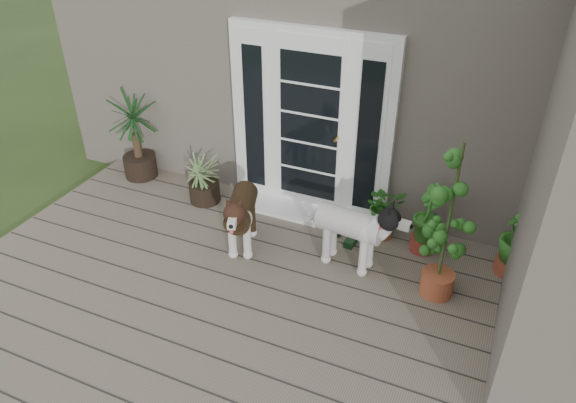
% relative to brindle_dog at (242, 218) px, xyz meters
% --- Properties ---
extents(deck, '(6.20, 4.60, 0.12)m').
position_rel_brindle_dog_xyz_m(deck, '(0.55, -1.17, -0.42)').
color(deck, '#6B5B4C').
rests_on(deck, ground).
extents(house_main, '(7.40, 4.00, 3.10)m').
position_rel_brindle_dog_xyz_m(house_main, '(0.55, 3.08, 1.07)').
color(house_main, '#665E54').
rests_on(house_main, ground).
extents(door_unit, '(1.90, 0.14, 2.15)m').
position_rel_brindle_dog_xyz_m(door_unit, '(0.35, 1.03, 0.71)').
color(door_unit, white).
rests_on(door_unit, deck).
extents(door_step, '(1.60, 0.40, 0.05)m').
position_rel_brindle_dog_xyz_m(door_step, '(0.35, 0.83, -0.34)').
color(door_step, white).
rests_on(door_step, deck).
extents(brindle_dog, '(0.64, 0.95, 0.73)m').
position_rel_brindle_dog_xyz_m(brindle_dog, '(0.00, 0.00, 0.00)').
color(brindle_dog, '#332212').
rests_on(brindle_dog, deck).
extents(white_dog, '(0.93, 0.48, 0.75)m').
position_rel_brindle_dog_xyz_m(white_dog, '(1.14, 0.16, 0.01)').
color(white_dog, white).
rests_on(white_dog, deck).
extents(spider_plant, '(0.63, 0.63, 0.66)m').
position_rel_brindle_dog_xyz_m(spider_plant, '(-0.86, 0.64, -0.03)').
color(spider_plant, '#76975D').
rests_on(spider_plant, deck).
extents(yucca, '(0.92, 0.92, 1.16)m').
position_rel_brindle_dog_xyz_m(yucca, '(-1.96, 0.83, 0.22)').
color(yucca, black).
rests_on(yucca, deck).
extents(herb_a, '(0.60, 0.60, 0.55)m').
position_rel_brindle_dog_xyz_m(herb_a, '(1.33, 0.79, -0.09)').
color(herb_a, '#1D5718').
rests_on(herb_a, deck).
extents(herb_b, '(0.45, 0.45, 0.56)m').
position_rel_brindle_dog_xyz_m(herb_b, '(1.80, 0.71, -0.08)').
color(herb_b, '#17511C').
rests_on(herb_b, deck).
extents(herb_c, '(0.52, 0.52, 0.62)m').
position_rel_brindle_dog_xyz_m(herb_c, '(2.69, 0.69, -0.06)').
color(herb_c, '#254F16').
rests_on(herb_c, deck).
extents(sapling, '(0.51, 0.51, 1.68)m').
position_rel_brindle_dog_xyz_m(sapling, '(2.07, 0.08, 0.48)').
color(sapling, '#1A5D1A').
rests_on(sapling, deck).
extents(clog_left, '(0.17, 0.31, 0.09)m').
position_rel_brindle_dog_xyz_m(clog_left, '(1.07, 0.53, -0.32)').
color(clog_left, black).
rests_on(clog_left, deck).
extents(clog_right, '(0.29, 0.38, 0.10)m').
position_rel_brindle_dog_xyz_m(clog_right, '(0.89, 0.67, -0.31)').
color(clog_right, black).
rests_on(clog_right, deck).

